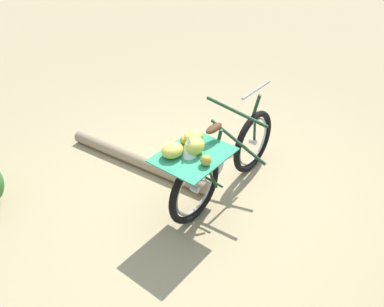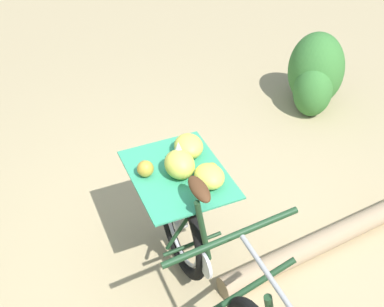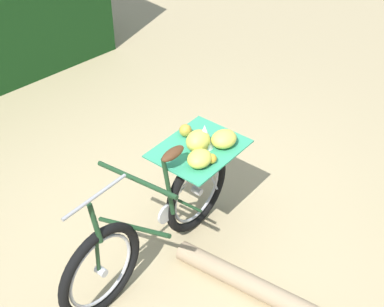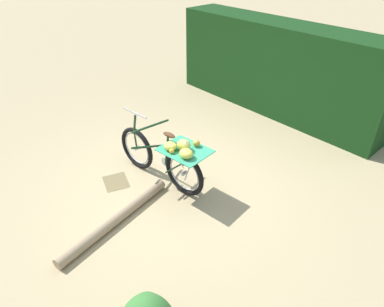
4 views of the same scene
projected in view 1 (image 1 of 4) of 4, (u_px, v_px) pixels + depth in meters
name	position (u px, v px, depth m)	size (l,w,h in m)	color
ground_plane	(216.00, 204.00, 4.27)	(60.00, 60.00, 0.00)	tan
bicycle	(218.00, 159.00, 4.09)	(1.73, 1.04, 1.03)	black
fallen_log	(137.00, 160.00, 4.80)	(0.15, 0.15, 1.90)	#9E8466
leaf_litter_patch	(212.00, 154.00, 5.02)	(0.44, 0.36, 0.01)	olive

